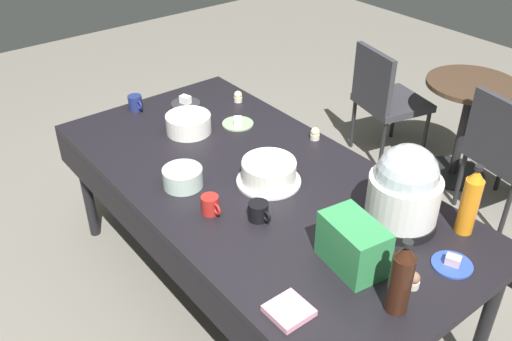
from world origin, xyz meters
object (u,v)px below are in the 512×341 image
dessert_plate_cobalt (452,263)px  maroon_chair_right (507,150)px  coffee_mug_navy (136,103)px  frosted_layer_cake (269,172)px  ceramic_snack_bowl (188,124)px  dessert_plate_sage (238,123)px  cupcake_lemon (238,97)px  soda_bottle_orange_juice (470,202)px  potluck_table (256,190)px  dessert_plate_charcoal (186,102)px  coffee_mug_black (259,211)px  round_cafe_table (466,113)px  soda_bottle_cola (401,279)px  glass_salad_bowl (183,177)px  cupcake_cocoa (413,280)px  cupcake_vanilla (315,134)px  slow_cooker (404,190)px  soda_carton (353,244)px  coffee_mug_red (210,205)px  maroon_chair_left (385,96)px

dessert_plate_cobalt → maroon_chair_right: 1.52m
coffee_mug_navy → frosted_layer_cake: bearing=7.2°
ceramic_snack_bowl → frosted_layer_cake: bearing=3.1°
dessert_plate_sage → cupcake_lemon: 0.29m
frosted_layer_cake → soda_bottle_orange_juice: (0.77, 0.41, 0.09)m
potluck_table → dessert_plate_charcoal: dessert_plate_charcoal is taller
cupcake_lemon → coffee_mug_black: 1.14m
coffee_mug_black → round_cafe_table: coffee_mug_black is taller
dessert_plate_sage → soda_bottle_cola: bearing=-14.6°
potluck_table → glass_salad_bowl: 0.36m
dessert_plate_sage → dessert_plate_charcoal: bearing=-166.4°
cupcake_cocoa → coffee_mug_black: size_ratio=0.54×
soda_bottle_orange_juice → maroon_chair_right: soda_bottle_orange_juice is taller
cupcake_vanilla → maroon_chair_right: maroon_chair_right is taller
frosted_layer_cake → round_cafe_table: (-0.10, 1.81, -0.31)m
slow_cooker → round_cafe_table: 1.76m
dessert_plate_cobalt → cupcake_lemon: size_ratio=2.33×
coffee_mug_navy → maroon_chair_right: size_ratio=0.14×
cupcake_vanilla → coffee_mug_navy: coffee_mug_navy is taller
ceramic_snack_bowl → soda_bottle_orange_juice: bearing=17.3°
dessert_plate_sage → soda_bottle_orange_juice: soda_bottle_orange_juice is taller
dessert_plate_cobalt → soda_bottle_orange_juice: 0.27m
cupcake_vanilla → soda_carton: soda_carton is taller
frosted_layer_cake → ceramic_snack_bowl: (-0.64, -0.03, -0.01)m
frosted_layer_cake → maroon_chair_right: frosted_layer_cake is taller
frosted_layer_cake → soda_carton: 0.64m
dessert_plate_cobalt → soda_carton: size_ratio=0.60×
dessert_plate_cobalt → coffee_mug_red: bearing=-147.4°
dessert_plate_charcoal → potluck_table: bearing=-10.5°
cupcake_lemon → maroon_chair_left: bearing=82.7°
dessert_plate_charcoal → cupcake_lemon: bearing=58.6°
ceramic_snack_bowl → soda_bottle_cola: size_ratio=0.79×
maroon_chair_left → soda_carton: bearing=-53.6°
dessert_plate_charcoal → cupcake_vanilla: bearing=22.3°
frosted_layer_cake → dessert_plate_cobalt: frosted_layer_cake is taller
frosted_layer_cake → glass_salad_bowl: size_ratio=1.64×
soda_carton → round_cafe_table: 2.08m
ceramic_snack_bowl → round_cafe_table: bearing=73.8°
dessert_plate_cobalt → maroon_chair_left: 2.06m
glass_salad_bowl → maroon_chair_left: 1.98m
dessert_plate_charcoal → frosted_layer_cake: bearing=-7.9°
dessert_plate_sage → soda_bottle_cola: size_ratio=0.57×
soda_bottle_orange_juice → frosted_layer_cake: bearing=-152.4°
soda_bottle_cola → coffee_mug_navy: soda_bottle_cola is taller
dessert_plate_charcoal → dessert_plate_sage: size_ratio=1.00×
dessert_plate_sage → potluck_table: bearing=-27.7°
glass_salad_bowl → round_cafe_table: 2.16m
coffee_mug_navy → glass_salad_bowl: bearing=-13.3°
ceramic_snack_bowl → cupcake_cocoa: 1.49m
coffee_mug_black → maroon_chair_right: 1.83m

